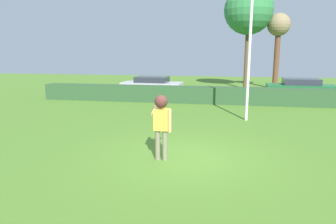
% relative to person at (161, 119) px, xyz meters
% --- Properties ---
extents(ground_plane, '(60.00, 60.00, 0.00)m').
position_rel_person_xyz_m(ground_plane, '(0.56, 0.35, -1.16)').
color(ground_plane, '#4B7728').
extents(person, '(0.56, 0.76, 1.80)m').
position_rel_person_xyz_m(person, '(0.00, 0.00, 0.00)').
color(person, '#777459').
rests_on(person, ground).
extents(frisbee, '(0.27, 0.27, 0.08)m').
position_rel_person_xyz_m(frisbee, '(0.01, 0.68, 0.15)').
color(frisbee, yellow).
extents(lamppost, '(0.24, 0.24, 7.17)m').
position_rel_person_xyz_m(lamppost, '(2.61, 5.57, 2.75)').
color(lamppost, silver).
rests_on(lamppost, ground).
extents(hedge_row, '(19.81, 0.90, 0.95)m').
position_rel_person_xyz_m(hedge_row, '(0.56, 9.80, -0.68)').
color(hedge_row, '#2C4D2B').
rests_on(hedge_row, ground).
extents(parked_car_silver, '(4.26, 1.93, 1.25)m').
position_rel_person_xyz_m(parked_car_silver, '(-3.37, 12.98, -0.47)').
color(parked_car_silver, '#B7B7BC').
rests_on(parked_car_silver, ground).
extents(parked_car_green, '(4.27, 1.95, 1.25)m').
position_rel_person_xyz_m(parked_car_green, '(6.49, 13.13, -0.47)').
color(parked_car_green, '#1E6633').
rests_on(parked_car_green, ground).
extents(oak_tree, '(3.78, 3.78, 8.02)m').
position_rel_person_xyz_m(oak_tree, '(3.27, 17.62, 4.95)').
color(oak_tree, brown).
rests_on(oak_tree, ground).
extents(bare_elm_tree, '(1.77, 1.77, 5.93)m').
position_rel_person_xyz_m(bare_elm_tree, '(5.64, 18.06, 3.54)').
color(bare_elm_tree, brown).
rests_on(bare_elm_tree, ground).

